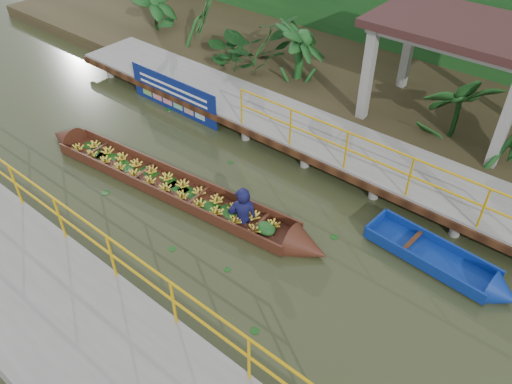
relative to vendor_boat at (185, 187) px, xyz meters
The scene contains 10 objects.
ground 0.57m from the vendor_boat, 16.36° to the left, with size 80.00×80.00×0.00m, color #2E341A.
land_strip 7.65m from the vendor_boat, 86.50° to the left, with size 30.00×8.00×0.45m, color #2D2616.
far_dock 3.60m from the vendor_boat, 82.22° to the left, with size 16.00×2.06×1.66m.
near_dock 4.32m from the vendor_boat, 70.13° to the right, with size 18.00×2.40×1.73m.
pavilion 7.73m from the vendor_boat, 61.69° to the left, with size 4.40×3.00×3.00m.
foliage_backdrop 10.29m from the vendor_boat, 87.36° to the left, with size 30.00×0.80×4.00m, color #154319.
vendor_boat is the anchor object (origin of this frame).
moored_blue_boat 6.36m from the vendor_boat, 15.76° to the left, with size 3.20×1.04×0.75m.
blue_banner 4.11m from the vendor_boat, 140.36° to the left, with size 3.49×0.04×1.09m.
tropical_plants 5.67m from the vendor_boat, 103.27° to the left, with size 14.29×1.29×1.61m.
Camera 1 is at (6.69, -6.13, 7.62)m, focal length 35.00 mm.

